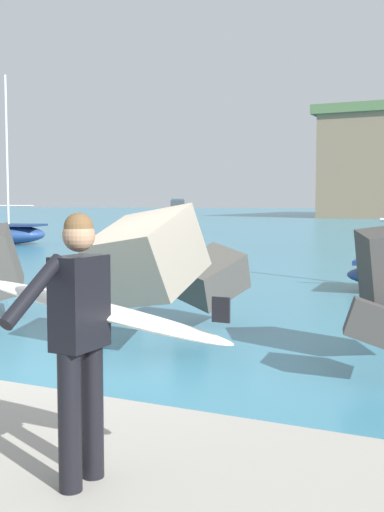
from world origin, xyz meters
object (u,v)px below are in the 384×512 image
(surfer_with_board, at_px, (86,324))
(boat_near_left, at_px, (178,221))
(mooring_buoy_middle, at_px, (378,235))
(boat_mid_right, at_px, (2,233))

(surfer_with_board, xyz_separation_m, boat_near_left, (-19.08, 38.46, -0.56))
(boat_near_left, xyz_separation_m, mooring_buoy_middle, (14.91, -4.03, -0.50))
(surfer_with_board, relative_size, mooring_buoy_middle, 4.77)
(boat_near_left, height_order, mooring_buoy_middle, boat_near_left)
(surfer_with_board, height_order, boat_near_left, boat_near_left)
(boat_mid_right, xyz_separation_m, mooring_buoy_middle, (15.73, 13.23, -0.36))
(boat_near_left, xyz_separation_m, boat_mid_right, (-0.82, -17.26, -0.14))
(boat_near_left, relative_size, boat_mid_right, 0.56)
(boat_near_left, bearing_deg, surfer_with_board, -63.62)
(surfer_with_board, xyz_separation_m, boat_mid_right, (-19.90, 21.20, -0.70))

